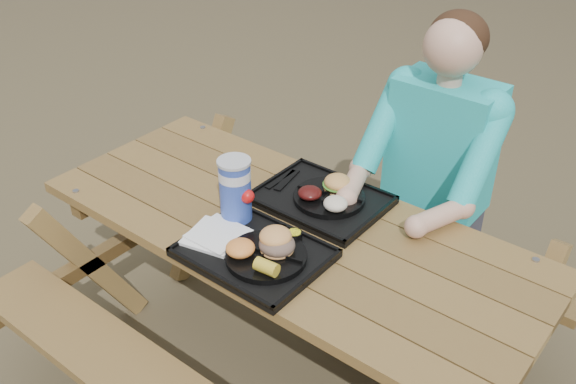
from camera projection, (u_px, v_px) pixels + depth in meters
The scene contains 18 objects.
ground at pixel (288, 372), 2.63m from camera, with size 60.00×60.00×0.00m, color #999999.
picnic_table at pixel (288, 304), 2.43m from camera, with size 1.80×1.49×0.75m, color #999999, non-canonical shape.
tray_near at pixel (254, 254), 2.07m from camera, with size 0.45×0.35×0.02m, color black.
tray_far at pixel (321, 200), 2.33m from camera, with size 0.45×0.35×0.02m, color black.
plate_near at pixel (266, 256), 2.03m from camera, with size 0.26×0.26×0.02m, color black.
plate_far at pixel (329, 197), 2.31m from camera, with size 0.26×0.26×0.02m, color black.
napkin_stack at pixel (214, 235), 2.12m from camera, with size 0.17×0.17×0.02m, color white.
soda_cup at pixel (235, 191), 2.17m from camera, with size 0.11×0.11×0.22m, color #1533A3.
condiment_bbq at pixel (282, 230), 2.14m from camera, with size 0.04×0.04×0.03m, color black.
condiment_mustard at pixel (294, 236), 2.11m from camera, with size 0.05×0.05×0.03m, color yellow.
sandwich at pixel (277, 236), 2.00m from camera, with size 0.11×0.11×0.11m, color #F6A456, non-canonical shape.
mac_cheese at pixel (240, 248), 2.01m from camera, with size 0.09×0.09×0.05m, color #FF9E43.
corn_cob at pixel (267, 267), 1.93m from camera, with size 0.07×0.07×0.04m, color yellow, non-canonical shape.
cutlery_far at pixel (287, 180), 2.43m from camera, with size 0.03×0.16×0.01m, color black.
burger at pixel (338, 179), 2.31m from camera, with size 0.10×0.10×0.09m, color #DF9C4F, non-canonical shape.
baked_beans at pixel (310, 193), 2.28m from camera, with size 0.09×0.09×0.04m, color #450F0D.
potato_salad at pixel (336, 204), 2.22m from camera, with size 0.09×0.09×0.05m, color #F0E3CB.
diner at pixel (432, 197), 2.57m from camera, with size 0.48×0.84×1.28m, color #1AA2B8, non-canonical shape.
Camera 1 is at (1.13, -1.42, 2.05)m, focal length 40.00 mm.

